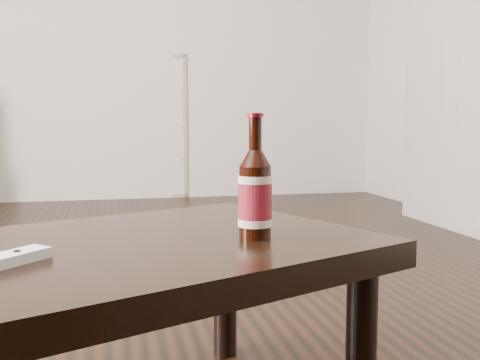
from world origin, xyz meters
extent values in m
cube|color=beige|center=(0.00, 3.01, 1.35)|extent=(5.00, 0.02, 2.70)
cube|color=tan|center=(0.32, 3.23, 0.58)|extent=(0.08, 0.29, 1.16)
cube|color=tan|center=(0.91, 3.12, 0.58)|extent=(0.08, 0.29, 1.16)
cube|color=tan|center=(0.62, 3.17, 1.15)|extent=(0.67, 0.39, 0.03)
cube|color=tan|center=(0.62, 3.17, 0.01)|extent=(0.67, 0.39, 0.03)
cube|color=tan|center=(0.64, 3.30, 0.58)|extent=(0.62, 0.13, 1.16)
cube|color=tan|center=(0.62, 3.17, 0.31)|extent=(0.61, 0.35, 0.03)
cube|color=tan|center=(0.62, 3.17, 0.58)|extent=(0.61, 0.35, 0.03)
cube|color=tan|center=(0.62, 3.17, 0.85)|extent=(0.61, 0.35, 0.03)
cube|color=maroon|center=(0.52, 3.17, 0.41)|extent=(0.24, 0.21, 0.17)
cube|color=navy|center=(0.72, 3.14, 0.40)|extent=(0.17, 0.20, 0.15)
cube|color=white|center=(0.57, 3.16, 0.68)|extent=(0.30, 0.22, 0.17)
cube|color=#285E34|center=(0.66, 3.15, 0.95)|extent=(0.21, 0.21, 0.17)
cube|color=brown|center=(0.49, 3.18, 0.94)|extent=(0.14, 0.19, 0.15)
cube|color=black|center=(0.28, -0.57, 0.37)|extent=(1.22, 0.99, 0.05)
cylinder|color=black|center=(0.79, -0.60, 0.17)|extent=(0.08, 0.08, 0.34)
cylinder|color=black|center=(0.60, -0.16, 0.17)|extent=(0.08, 0.08, 0.34)
cylinder|color=black|center=(0.59, -0.55, 0.47)|extent=(0.07, 0.07, 0.14)
cylinder|color=maroon|center=(0.59, -0.55, 0.47)|extent=(0.08, 0.08, 0.09)
cylinder|color=beige|center=(0.59, -0.55, 0.51)|extent=(0.08, 0.08, 0.01)
cylinder|color=beige|center=(0.59, -0.55, 0.43)|extent=(0.08, 0.08, 0.01)
cone|color=black|center=(0.59, -0.55, 0.55)|extent=(0.07, 0.07, 0.03)
cylinder|color=black|center=(0.59, -0.55, 0.60)|extent=(0.03, 0.03, 0.06)
cylinder|color=maroon|center=(0.59, -0.55, 0.64)|extent=(0.04, 0.04, 0.01)
cube|color=silver|center=(0.15, -0.67, 0.41)|extent=(0.14, 0.15, 0.02)
cylinder|color=black|center=(0.17, -0.65, 0.42)|extent=(0.01, 0.01, 0.00)
camera|label=1|loc=(0.32, -1.59, 0.62)|focal=42.00mm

